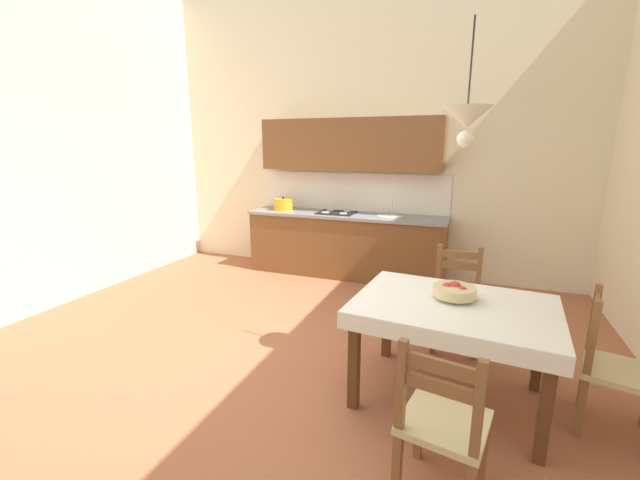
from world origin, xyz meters
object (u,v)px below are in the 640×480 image
(dining_table, at_px, (453,319))
(dining_chair_kitchen_side, at_px, (456,301))
(pendant_lamp, at_px, (467,119))
(kitchen_cabinetry, at_px, (346,216))
(dining_chair_camera_side, at_px, (442,425))
(dining_chair_window_side, at_px, (613,368))
(fruit_bowl, at_px, (454,291))

(dining_table, bearing_deg, dining_chair_kitchen_side, 90.11)
(dining_chair_kitchen_side, height_order, pendant_lamp, pendant_lamp)
(kitchen_cabinetry, distance_m, dining_table, 3.03)
(dining_chair_camera_side, relative_size, pendant_lamp, 1.16)
(dining_table, height_order, dining_chair_window_side, dining_chair_window_side)
(dining_table, bearing_deg, kitchen_cabinetry, 121.97)
(pendant_lamp, bearing_deg, kitchen_cabinetry, 122.68)
(dining_table, bearing_deg, fruit_bowl, 96.32)
(dining_table, distance_m, dining_chair_camera_side, 0.94)
(fruit_bowl, relative_size, pendant_lamp, 0.37)
(dining_table, bearing_deg, dining_chair_window_side, 1.58)
(dining_chair_kitchen_side, xyz_separation_m, pendant_lamp, (-0.02, -0.78, 1.56))
(fruit_bowl, height_order, pendant_lamp, pendant_lamp)
(dining_table, distance_m, dining_chair_kitchen_side, 0.89)
(kitchen_cabinetry, xyz_separation_m, dining_chair_camera_side, (1.61, -3.49, -0.41))
(kitchen_cabinetry, distance_m, fruit_bowl, 2.95)
(dining_chair_kitchen_side, bearing_deg, pendant_lamp, -91.24)
(dining_chair_window_side, relative_size, dining_chair_kitchen_side, 1.00)
(dining_chair_window_side, xyz_separation_m, dining_chair_kitchen_side, (-0.99, 0.85, 0.00))
(dining_chair_window_side, bearing_deg, dining_chair_kitchen_side, 139.59)
(dining_chair_kitchen_side, bearing_deg, fruit_bowl, -90.54)
(dining_table, bearing_deg, dining_chair_camera_side, -89.34)
(dining_table, distance_m, dining_chair_window_side, 1.01)
(dining_chair_camera_side, xyz_separation_m, pendant_lamp, (-0.03, 1.02, 1.56))
(dining_table, height_order, pendant_lamp, pendant_lamp)
(dining_chair_camera_side, distance_m, dining_chair_kitchen_side, 1.80)
(dining_table, relative_size, dining_chair_camera_side, 1.56)
(dining_chair_window_side, height_order, fruit_bowl, dining_chair_window_side)
(kitchen_cabinetry, relative_size, dining_chair_camera_side, 3.01)
(dining_chair_window_side, relative_size, pendant_lamp, 1.16)
(kitchen_cabinetry, xyz_separation_m, pendant_lamp, (1.58, -2.46, 1.15))
(dining_chair_kitchen_side, bearing_deg, dining_chair_window_side, -40.41)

